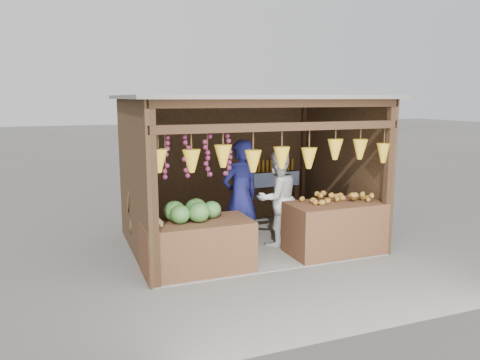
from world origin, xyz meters
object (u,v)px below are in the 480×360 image
Objects in this scene: woman_standing at (277,198)px; vendor_seated at (140,202)px; man_standing at (241,197)px; counter_left at (197,246)px; counter_right at (336,228)px.

woman_standing is 1.51× the size of vendor_seated.
man_standing is at bearing -171.73° from vendor_seated.
woman_standing is at bearing 23.86° from counter_left.
counter_right is (2.43, -0.04, 0.05)m from counter_left.
vendor_seated is (-3.07, 1.29, 0.43)m from counter_right.
vendor_seated is (-2.33, 0.51, 0.02)m from woman_standing.
counter_right is 0.96× the size of woman_standing.
vendor_seated reaches higher than counter_left.
vendor_seated is at bearing -21.92° from woman_standing.
counter_left is 0.96× the size of woman_standing.
vendor_seated is (-0.64, 1.26, 0.48)m from counter_left.
woman_standing is (0.75, 0.12, -0.11)m from man_standing.
man_standing reaches higher than vendor_seated.
vendor_seated is (-1.59, 0.63, -0.09)m from man_standing.
counter_left is 1.49m from vendor_seated.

